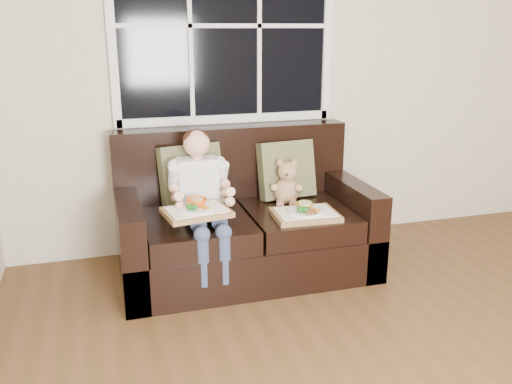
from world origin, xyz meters
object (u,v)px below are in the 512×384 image
object	(u,v)px
child	(201,189)
teddy_bear	(287,185)
loveseat	(243,227)
tray_left	(197,210)
tray_right	(305,213)

from	to	relation	value
child	teddy_bear	world-z (taller)	child
loveseat	tray_left	size ratio (longest dim) A/B	3.97
child	tray_right	size ratio (longest dim) A/B	2.01
teddy_bear	loveseat	bearing A→B (deg)	-159.05
child	tray_left	xyz separation A→B (m)	(-0.07, -0.21, -0.07)
loveseat	tray_left	bearing A→B (deg)	-139.38
child	teddy_bear	size ratio (longest dim) A/B	2.66
teddy_bear	tray_left	bearing A→B (deg)	-135.76
child	teddy_bear	bearing A→B (deg)	11.80
child	tray_left	size ratio (longest dim) A/B	2.02
teddy_bear	tray_right	size ratio (longest dim) A/B	0.76
child	tray_left	world-z (taller)	child
loveseat	child	xyz separation A→B (m)	(-0.31, -0.12, 0.33)
teddy_bear	tray_left	xyz separation A→B (m)	(-0.71, -0.34, -0.00)
loveseat	teddy_bear	bearing A→B (deg)	2.51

